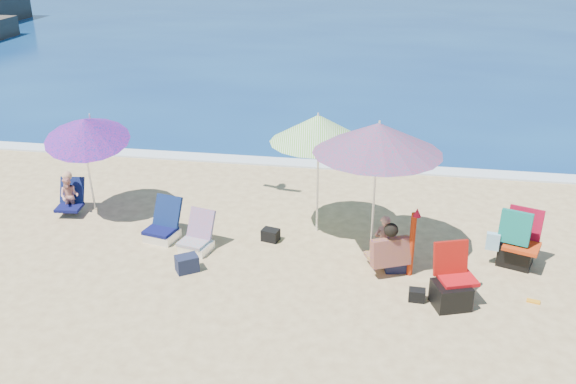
% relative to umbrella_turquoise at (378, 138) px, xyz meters
% --- Properties ---
extents(ground, '(120.00, 120.00, 0.00)m').
position_rel_umbrella_turquoise_xyz_m(ground, '(-1.10, -1.11, -2.06)').
color(ground, '#D8BC84').
rests_on(ground, ground).
extents(foam, '(120.00, 0.50, 0.04)m').
position_rel_umbrella_turquoise_xyz_m(foam, '(-1.10, 3.99, -2.04)').
color(foam, white).
rests_on(foam, ground).
extents(umbrella_turquoise, '(2.35, 2.35, 2.35)m').
position_rel_umbrella_turquoise_xyz_m(umbrella_turquoise, '(0.00, 0.00, 0.00)').
color(umbrella_turquoise, white).
rests_on(umbrella_turquoise, ground).
extents(umbrella_striped, '(1.84, 1.84, 2.21)m').
position_rel_umbrella_turquoise_xyz_m(umbrella_striped, '(-1.02, 0.72, -0.13)').
color(umbrella_striped, white).
rests_on(umbrella_striped, ground).
extents(umbrella_blue, '(1.98, 2.02, 2.08)m').
position_rel_umbrella_turquoise_xyz_m(umbrella_blue, '(-5.21, 0.70, -0.36)').
color(umbrella_blue, white).
rests_on(umbrella_blue, ground).
extents(furled_umbrella, '(0.17, 0.20, 1.19)m').
position_rel_umbrella_turquoise_xyz_m(furled_umbrella, '(0.63, -0.55, -1.41)').
color(furled_umbrella, '#B02B0C').
rests_on(furled_umbrella, ground).
extents(chair_navy, '(0.63, 0.72, 0.71)m').
position_rel_umbrella_turquoise_xyz_m(chair_navy, '(-3.64, 0.00, -1.87)').
color(chair_navy, '#0C0F44').
rests_on(chair_navy, ground).
extents(chair_rainbow, '(0.60, 0.68, 0.66)m').
position_rel_umbrella_turquoise_xyz_m(chair_rainbow, '(-2.93, -0.30, -1.89)').
color(chair_rainbow, '#E65D51').
rests_on(chair_rainbow, ground).
extents(camp_chair_left, '(0.70, 0.73, 0.90)m').
position_rel_umbrella_turquoise_xyz_m(camp_chair_left, '(1.20, -1.28, -1.79)').
color(camp_chair_left, '#B60D11').
rests_on(camp_chair_left, ground).
extents(camp_chair_right, '(0.89, 0.76, 0.99)m').
position_rel_umbrella_turquoise_xyz_m(camp_chair_right, '(2.31, 0.06, -1.71)').
color(camp_chair_right, '#B9320D').
rests_on(camp_chair_right, ground).
extents(person_center, '(0.76, 0.78, 0.92)m').
position_rel_umbrella_turquoise_xyz_m(person_center, '(0.24, -0.47, -1.62)').
color(person_center, tan).
rests_on(person_center, ground).
extents(person_left, '(0.53, 0.65, 0.83)m').
position_rel_umbrella_turquoise_xyz_m(person_left, '(-5.71, 0.68, -1.69)').
color(person_left, tan).
rests_on(person_left, ground).
extents(bag_navy_a, '(0.42, 0.40, 0.27)m').
position_rel_umbrella_turquoise_xyz_m(bag_navy_a, '(-2.88, -1.01, -1.93)').
color(bag_navy_a, '#191F38').
rests_on(bag_navy_a, ground).
extents(bag_black_a, '(0.33, 0.28, 0.21)m').
position_rel_umbrella_turquoise_xyz_m(bag_black_a, '(-1.76, 0.23, -1.96)').
color(bag_black_a, black).
rests_on(bag_black_a, ground).
extents(bag_navy_b, '(0.41, 0.34, 0.27)m').
position_rel_umbrella_turquoise_xyz_m(bag_navy_b, '(0.41, -0.43, -1.93)').
color(bag_navy_b, '#1B1E3C').
rests_on(bag_navy_b, ground).
extents(bag_black_b, '(0.25, 0.18, 0.19)m').
position_rel_umbrella_turquoise_xyz_m(bag_black_b, '(0.72, -1.27, -1.97)').
color(bag_black_b, black).
rests_on(bag_black_b, ground).
extents(orange_item, '(0.21, 0.13, 0.03)m').
position_rel_umbrella_turquoise_xyz_m(orange_item, '(2.42, -1.04, -2.05)').
color(orange_item, orange).
rests_on(orange_item, ground).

